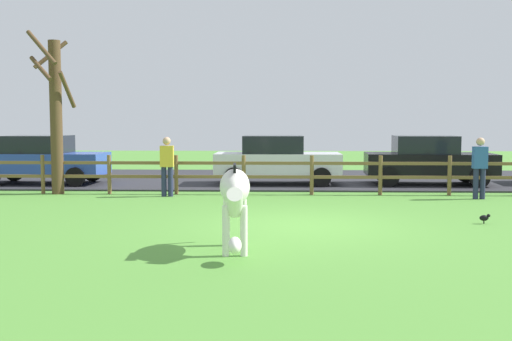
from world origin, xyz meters
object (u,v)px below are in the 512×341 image
Objects in this scene: parked_car_white at (276,159)px; parked_car_blue at (42,159)px; bare_tree at (55,112)px; crow_on_grass at (485,218)px; visitor_right_of_tree at (167,164)px; visitor_left_of_tree at (480,165)px; parked_car_black at (428,160)px; zebra at (235,194)px.

parked_car_white is 7.59m from parked_car_blue.
bare_tree reaches higher than crow_on_grass.
bare_tree is 6.88m from parked_car_white.
visitor_right_of_tree reaches higher than parked_car_white.
bare_tree reaches higher than visitor_left_of_tree.
parked_car_blue is at bearing -179.13° from parked_car_black.
bare_tree is at bearing 155.95° from crow_on_grass.
crow_on_grass is at bearing -30.51° from parked_car_blue.
parked_car_white is 6.28m from visitor_left_of_tree.
parked_car_white is at bearing 86.25° from zebra.
visitor_left_of_tree reaches higher than parked_car_white.
parked_car_black is 3.27m from visitor_left_of_tree.
visitor_left_of_tree is (11.65, -0.75, -1.44)m from bare_tree.
zebra is 0.48× the size of parked_car_white.
crow_on_grass is 0.05× the size of parked_car_white.
visitor_right_of_tree is at bearing -31.11° from parked_car_blue.
zebra reaches higher than crow_on_grass.
parked_car_black is 8.39m from visitor_right_of_tree.
parked_car_blue is 13.34m from visitor_left_of_tree.
parked_car_black is (4.84, 0.01, 0.00)m from parked_car_white.
parked_car_black is 2.50× the size of visitor_left_of_tree.
crow_on_grass is 8.39m from visitor_right_of_tree.
parked_car_blue reaches higher than crow_on_grass.
crow_on_grass is at bearing -95.00° from parked_car_black.
zebra is at bearing -52.95° from bare_tree.
zebra is 7.33m from visitor_right_of_tree.
bare_tree is 1.14× the size of parked_car_blue.
bare_tree is at bearing 171.57° from visitor_right_of_tree.
crow_on_grass is at bearing -106.79° from visitor_left_of_tree.
parked_car_blue is at bearing -178.69° from parked_car_white.
crow_on_grass is (10.47, -4.67, -2.22)m from bare_tree.
visitor_left_of_tree is at bearing -80.15° from parked_car_black.
bare_tree reaches higher than zebra.
crow_on_grass is 0.13× the size of visitor_left_of_tree.
parked_car_black is (12.43, 0.19, 0.00)m from parked_car_blue.
parked_car_white is at bearing 120.59° from crow_on_grass.
parked_car_white is at bearing 149.31° from visitor_left_of_tree.
visitor_left_of_tree reaches higher than crow_on_grass.
zebra is 5.65m from crow_on_grass.
visitor_left_of_tree reaches higher than parked_car_blue.
parked_car_white reaches higher than zebra.
visitor_right_of_tree is at bearing 149.88° from crow_on_grass.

